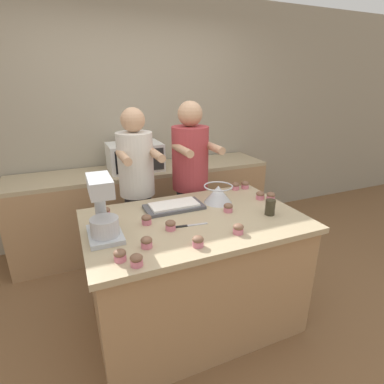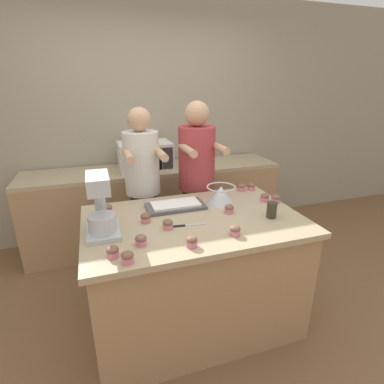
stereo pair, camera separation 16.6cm
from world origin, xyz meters
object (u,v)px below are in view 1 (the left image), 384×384
Objects in this scene: cupcake_2 at (245,185)px; cupcake_6 at (198,241)px; mixing_bowl at (218,193)px; drinking_glass at (270,207)px; cupcake_0 at (147,219)px; cupcake_11 at (136,260)px; baking_tray at (174,206)px; person_left at (138,196)px; cupcake_1 at (120,255)px; cupcake_8 at (105,212)px; cupcake_9 at (238,229)px; cupcake_7 at (228,207)px; cupcake_3 at (236,186)px; stand_mixer at (103,211)px; cupcake_5 at (260,195)px; cupcake_10 at (271,196)px; microwave_oven at (135,157)px; person_right at (190,187)px; cupcake_12 at (171,225)px; cupcake_4 at (147,242)px.

cupcake_2 and cupcake_6 have the same top height.
drinking_glass is at bearing -56.36° from mixing_bowl.
cupcake_6 is at bearing -63.84° from cupcake_0.
cupcake_11 is at bearing -111.09° from cupcake_0.
person_left is at bearing 109.79° from baking_tray.
drinking_glass is at bearing -47.73° from person_left.
cupcake_11 is at bearing -48.83° from cupcake_1.
cupcake_8 is 0.94m from cupcake_9.
cupcake_7 is at bearing 41.79° from cupcake_6.
cupcake_6 and cupcake_8 have the same top height.
cupcake_3 is 1.36m from cupcake_11.
cupcake_1 is 1.00× the size of cupcake_2.
stand_mixer is 1.15m from drinking_glass.
baking_tray is at bearing -7.49° from cupcake_8.
mixing_bowl is 0.64m from cupcake_0.
cupcake_1 is at bearing -132.57° from baking_tray.
cupcake_11 is (-1.15, -0.53, 0.00)m from cupcake_5.
cupcake_1 is (-0.50, -0.55, 0.02)m from baking_tray.
cupcake_8 is 1.29m from cupcake_10.
cupcake_3 is at bearing 52.90° from cupcake_7.
stand_mixer is 5.70× the size of cupcake_1.
cupcake_1 is at bearing -105.80° from microwave_oven.
cupcake_9 is (0.26, -1.69, -0.12)m from microwave_oven.
cupcake_1 is 0.91m from cupcake_7.
cupcake_10 is at bearing 21.77° from cupcake_11.
microwave_oven is 8.18× the size of cupcake_6.
microwave_oven is 1.65m from drinking_glass.
baking_tray is (0.54, 0.25, -0.15)m from stand_mixer.
cupcake_10 is at bearing -9.39° from cupcake_8.
cupcake_5 is 1.00× the size of cupcake_8.
microwave_oven is 4.93× the size of drinking_glass.
cupcake_1 is 1.00× the size of cupcake_8.
person_right reaches higher than stand_mixer.
cupcake_5 is at bearing -59.51° from microwave_oven.
cupcake_9 is (0.78, -0.29, -0.14)m from stand_mixer.
cupcake_5 is at bearing 14.69° from cupcake_12.
cupcake_8 is 1.00× the size of cupcake_9.
cupcake_2 is 0.32m from cupcake_10.
drinking_glass is at bearing -6.37° from stand_mixer.
cupcake_12 is at bearing -147.37° from cupcake_3.
cupcake_8 is at bearing 172.51° from baking_tray.
mixing_bowl is at bearing 37.37° from cupcake_11.
person_right is 24.02× the size of cupcake_1.
drinking_glass is 0.56m from cupcake_3.
cupcake_5 is (0.73, -1.25, -0.12)m from microwave_oven.
cupcake_4 is 1.00× the size of cupcake_5.
cupcake_6 is (-0.77, -0.48, 0.00)m from cupcake_5.
cupcake_4 is at bearing -47.75° from stand_mixer.
cupcake_9 is (-0.13, -0.51, -0.04)m from mixing_bowl.
cupcake_12 is (-0.48, -0.10, 0.00)m from cupcake_7.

